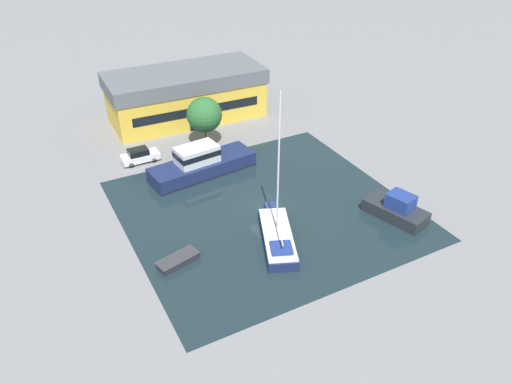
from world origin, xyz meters
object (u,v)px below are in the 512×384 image
warehouse_building (186,94)px  motor_cruiser (201,164)px  quay_tree_near_building (204,115)px  cabin_boat (397,209)px  parked_car (140,156)px  sailboat_moored (277,235)px  small_dinghy (178,260)px

warehouse_building → motor_cruiser: bearing=-103.9°
quay_tree_near_building → motor_cruiser: quay_tree_near_building is taller
motor_cruiser → cabin_boat: bearing=-147.5°
parked_car → warehouse_building: bearing=134.1°
sailboat_moored → motor_cruiser: sailboat_moored is taller
quay_tree_near_building → sailboat_moored: size_ratio=0.44×
warehouse_building → small_dinghy: size_ratio=5.22×
quay_tree_near_building → motor_cruiser: size_ratio=0.51×
quay_tree_near_building → parked_car: size_ratio=1.47×
sailboat_moored → motor_cruiser: (-1.37, 14.75, 0.63)m
parked_car → sailboat_moored: size_ratio=0.30×
motor_cruiser → small_dinghy: motor_cruiser is taller
sailboat_moored → warehouse_building: bearing=106.8°
warehouse_building → parked_car: bearing=-134.0°
cabin_boat → quay_tree_near_building: bearing=98.6°
sailboat_moored → cabin_boat: (12.21, -2.23, 0.35)m
warehouse_building → small_dinghy: bearing=-111.1°
warehouse_building → parked_car: (-9.62, -9.33, -2.53)m
cabin_boat → parked_car: bearing=113.4°
parked_car → motor_cruiser: 7.91m
quay_tree_near_building → motor_cruiser: 7.20m
quay_tree_near_building → parked_car: 9.06m
parked_car → small_dinghy: size_ratio=1.08×
quay_tree_near_building → small_dinghy: bearing=-119.6°
parked_car → motor_cruiser: (5.33, -5.82, 0.41)m
parked_car → motor_cruiser: bearing=42.5°
sailboat_moored → motor_cruiser: 14.82m
motor_cruiser → warehouse_building: bearing=-22.0°
quay_tree_near_building → sailboat_moored: (-1.69, -20.52, -3.65)m
quay_tree_near_building → sailboat_moored: sailboat_moored is taller
sailboat_moored → small_dinghy: (-9.21, 1.35, -0.30)m
sailboat_moored → small_dinghy: sailboat_moored is taller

